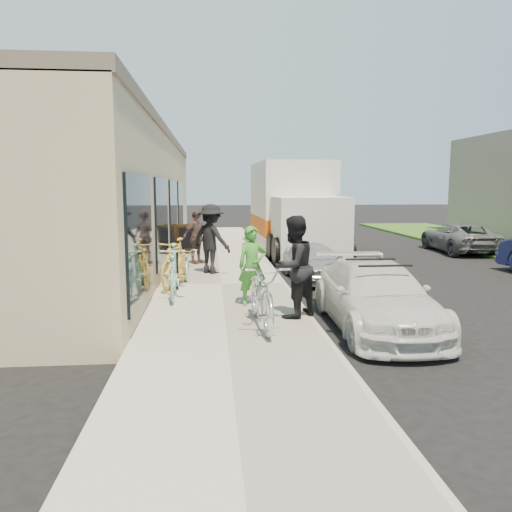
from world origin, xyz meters
name	(u,v)px	position (x,y,z in m)	size (l,w,h in m)	color
ground	(331,320)	(0.00, 0.00, 0.00)	(120.00, 120.00, 0.00)	black
sidewalk	(221,287)	(-2.00, 3.00, 0.07)	(3.00, 34.00, 0.15)	#A8A397
curb	(284,286)	(-0.45, 3.00, 0.07)	(0.12, 34.00, 0.13)	#9C998F
storefront	(119,198)	(-5.24, 7.99, 2.12)	(3.60, 20.00, 4.22)	#CCB88D
bike_rack	(177,266)	(-3.03, 2.67, 0.66)	(0.09, 0.61, 0.85)	black
sandwich_board	(184,239)	(-3.18, 8.60, 0.68)	(0.81, 0.81, 1.03)	black
sedan_white	(376,296)	(0.64, -0.57, 0.58)	(1.71, 4.02, 1.20)	silver
sedan_silver	(314,261)	(0.50, 4.05, 0.51)	(1.21, 3.02, 1.03)	#A6A7AC
moving_truck	(294,212)	(0.92, 9.90, 1.52)	(2.79, 7.02, 3.41)	silver
far_car_gray	(459,237)	(7.25, 9.30, 0.56)	(1.86, 4.04, 1.12)	#505254
tandem_bike	(262,295)	(-1.39, -0.77, 0.69)	(0.72, 2.06, 1.08)	silver
woman_rider	(252,266)	(-1.42, 0.79, 0.93)	(0.57, 0.38, 1.57)	#3B8A2E
man_standing	(294,267)	(-0.76, -0.22, 1.07)	(0.89, 0.69, 1.83)	black
cruiser_bike_a	(174,271)	(-3.03, 1.61, 0.71)	(0.53, 1.87, 1.13)	#93DBC4
cruiser_bike_b	(186,263)	(-2.87, 3.87, 0.55)	(0.53, 1.51, 0.80)	#93DBC4
cruiser_bike_c	(176,263)	(-3.06, 2.78, 0.71)	(0.53, 1.88, 1.13)	gold
bystander_a	(211,239)	(-2.23, 4.56, 1.09)	(1.21, 0.70, 1.87)	black
bystander_b	(196,237)	(-2.68, 6.33, 0.97)	(0.97, 0.40, 1.65)	brown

